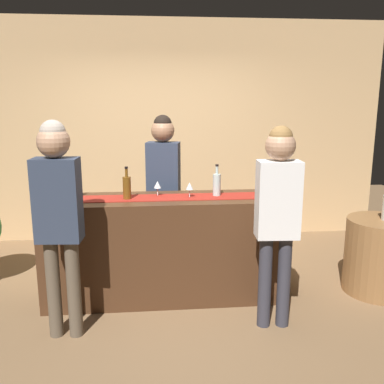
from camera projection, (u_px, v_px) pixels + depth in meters
ground_plane at (167, 295)px, 4.14m from camera, size 10.00×10.00×0.00m
back_wall at (160, 132)px, 5.67m from camera, size 6.00×0.12×2.90m
bar_counter at (166, 248)px, 4.03m from camera, size 2.27×0.60×0.99m
counter_runner_cloth at (165, 197)px, 3.92m from camera, size 2.15×0.28×0.01m
wine_bottle_green at (73, 186)px, 3.88m from camera, size 0.07×0.07×0.30m
wine_bottle_clear at (217, 184)px, 3.97m from camera, size 0.07×0.07×0.30m
wine_bottle_amber at (127, 187)px, 3.84m from camera, size 0.07×0.07×0.30m
wine_glass_near_customer at (190, 187)px, 3.91m from camera, size 0.07×0.07×0.14m
wine_glass_mid_counter at (157, 185)px, 3.97m from camera, size 0.07×0.07×0.14m
bartender at (164, 177)px, 4.47m from camera, size 0.37×0.27×1.73m
customer_sipping at (278, 207)px, 3.38m from camera, size 0.35×0.24×1.69m
customer_browsing at (58, 207)px, 3.22m from camera, size 0.35×0.24×1.74m
round_side_table at (380, 256)px, 4.17m from camera, size 0.68×0.68×0.74m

